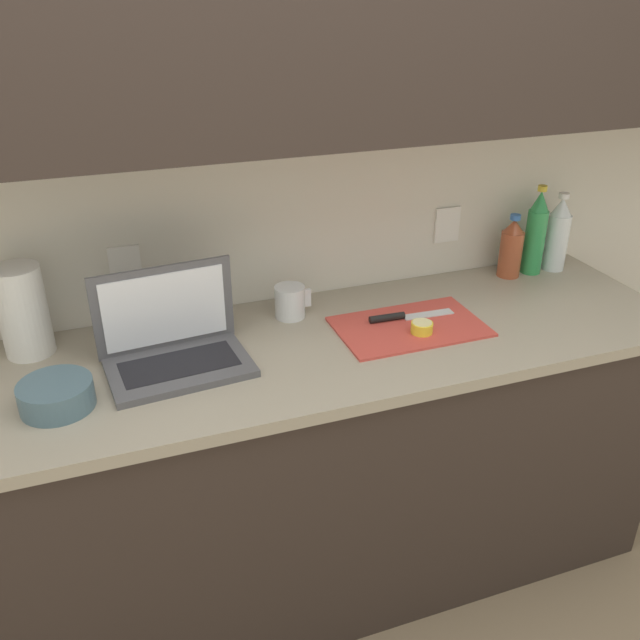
# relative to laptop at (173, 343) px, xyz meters

# --- Properties ---
(ground_plane) EXTENTS (12.00, 12.00, 0.00)m
(ground_plane) POSITION_rel_laptop_xyz_m (0.22, -0.03, -0.95)
(ground_plane) COLOR #847056
(ground_plane) RESTS_ON ground
(wall_back) EXTENTS (5.20, 0.38, 2.60)m
(wall_back) POSITION_rel_laptop_xyz_m (0.22, 0.22, 0.61)
(wall_back) COLOR silver
(wall_back) RESTS_ON ground_plane
(counter_unit) EXTENTS (2.58, 0.65, 0.89)m
(counter_unit) POSITION_rel_laptop_xyz_m (0.19, -0.03, -0.49)
(counter_unit) COLOR #332823
(counter_unit) RESTS_ON ground_plane
(laptop) EXTENTS (0.39, 0.27, 0.25)m
(laptop) POSITION_rel_laptop_xyz_m (0.00, 0.00, 0.00)
(laptop) COLOR #515156
(laptop) RESTS_ON counter_unit
(cutting_board) EXTENTS (0.43, 0.27, 0.01)m
(cutting_board) POSITION_rel_laptop_xyz_m (0.69, -0.03, -0.06)
(cutting_board) COLOR #D1473D
(cutting_board) RESTS_ON counter_unit
(knife) EXTENTS (0.27, 0.04, 0.02)m
(knife) POSITION_rel_laptop_xyz_m (0.67, 0.01, -0.04)
(knife) COLOR silver
(knife) RESTS_ON cutting_board
(lemon_half_cut) EXTENTS (0.06, 0.06, 0.03)m
(lemon_half_cut) POSITION_rel_laptop_xyz_m (0.70, -0.08, -0.04)
(lemon_half_cut) COLOR yellow
(lemon_half_cut) RESTS_ON cutting_board
(bottle_green_soda) EXTENTS (0.08, 0.08, 0.22)m
(bottle_green_soda) POSITION_rel_laptop_xyz_m (1.18, 0.20, 0.04)
(bottle_green_soda) COLOR #A34C2D
(bottle_green_soda) RESTS_ON counter_unit
(bottle_oil_tall) EXTENTS (0.07, 0.07, 0.31)m
(bottle_oil_tall) POSITION_rel_laptop_xyz_m (1.27, 0.20, 0.08)
(bottle_oil_tall) COLOR #2D934C
(bottle_oil_tall) RESTS_ON counter_unit
(bottle_water_clear) EXTENTS (0.08, 0.08, 0.28)m
(bottle_water_clear) POSITION_rel_laptop_xyz_m (1.37, 0.20, 0.07)
(bottle_water_clear) COLOR silver
(bottle_water_clear) RESTS_ON counter_unit
(measuring_cup) EXTENTS (0.11, 0.09, 0.10)m
(measuring_cup) POSITION_rel_laptop_xyz_m (0.38, 0.16, -0.01)
(measuring_cup) COLOR silver
(measuring_cup) RESTS_ON counter_unit
(bowl_white) EXTENTS (0.18, 0.18, 0.07)m
(bowl_white) POSITION_rel_laptop_xyz_m (-0.30, -0.11, -0.03)
(bowl_white) COLOR slate
(bowl_white) RESTS_ON counter_unit
(paper_towel_roll) EXTENTS (0.13, 0.13, 0.25)m
(paper_towel_roll) POSITION_rel_laptop_xyz_m (-0.37, 0.19, 0.07)
(paper_towel_roll) COLOR white
(paper_towel_roll) RESTS_ON counter_unit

